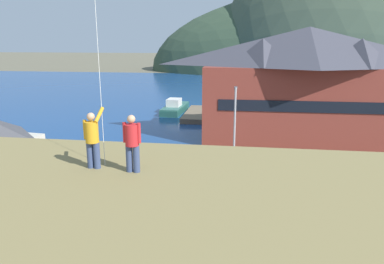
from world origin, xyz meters
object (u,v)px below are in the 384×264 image
(parking_light_pole, at_px, (235,124))
(person_companion, at_px, (132,142))
(parked_car_back_row_right, at_px, (224,221))
(person_kite_flyer, at_px, (92,138))
(parked_car_corner_spot, at_px, (134,218))
(harbor_lodge, at_px, (306,82))
(parked_car_mid_row_center, at_px, (259,177))
(moored_boat_wharfside, at_px, (175,108))
(parked_car_front_row_silver, at_px, (347,220))
(wharf_dock, at_px, (197,114))
(parked_car_front_row_end, at_px, (330,187))
(parked_car_front_row_red, at_px, (181,181))

(parking_light_pole, distance_m, person_companion, 19.02)
(parked_car_back_row_right, bearing_deg, person_kite_flyer, -115.32)
(parked_car_corner_spot, relative_size, person_kite_flyer, 2.34)
(harbor_lodge, distance_m, person_companion, 31.36)
(harbor_lodge, bearing_deg, parked_car_mid_row_center, -109.09)
(moored_boat_wharfside, xyz_separation_m, parked_car_corner_spot, (4.45, -35.41, 0.34))
(parked_car_corner_spot, bearing_deg, person_companion, -71.62)
(parked_car_mid_row_center, distance_m, parking_light_pole, 5.12)
(person_kite_flyer, bearing_deg, parked_car_front_row_silver, 40.73)
(wharf_dock, bearing_deg, person_companion, -85.35)
(parked_car_front_row_end, distance_m, person_companion, 17.71)
(parked_car_front_row_red, distance_m, parked_car_corner_spot, 5.85)
(parked_car_mid_row_center, bearing_deg, parked_car_front_row_silver, -52.13)
(wharf_dock, relative_size, parked_car_mid_row_center, 2.46)
(parking_light_pole, relative_size, person_companion, 3.96)
(harbor_lodge, distance_m, moored_boat_wharfside, 22.02)
(parked_car_front_row_end, bearing_deg, parked_car_corner_spot, -152.62)
(parked_car_front_row_silver, bearing_deg, parked_car_back_row_right, -170.85)
(harbor_lodge, xyz_separation_m, parked_car_front_row_red, (-10.57, -16.54, -5.26))
(parked_car_front_row_silver, xyz_separation_m, parking_light_pole, (-6.44, 9.46, 3.01))
(wharf_dock, height_order, parked_car_front_row_red, parked_car_front_row_red)
(harbor_lodge, height_order, parked_car_front_row_silver, harbor_lodge)
(parking_light_pole, bearing_deg, parked_car_front_row_red, -123.49)
(harbor_lodge, relative_size, person_kite_flyer, 12.13)
(harbor_lodge, relative_size, parked_car_back_row_right, 5.25)
(parked_car_front_row_end, bearing_deg, person_kite_flyer, -127.59)
(harbor_lodge, relative_size, moored_boat_wharfside, 2.68)
(parked_car_mid_row_center, height_order, person_companion, person_companion)
(wharf_dock, distance_m, person_kite_flyer, 41.04)
(person_kite_flyer, height_order, person_companion, person_kite_flyer)
(person_companion, bearing_deg, parked_car_front_row_end, 56.35)
(parked_car_corner_spot, xyz_separation_m, parked_car_back_row_right, (4.94, 0.32, 0.00))
(harbor_lodge, bearing_deg, person_companion, -107.98)
(person_kite_flyer, xyz_separation_m, person_companion, (1.30, -0.17, -0.02))
(parked_car_front_row_red, bearing_deg, parked_car_back_row_right, -58.06)
(person_kite_flyer, bearing_deg, wharf_dock, 92.83)
(moored_boat_wharfside, height_order, parked_car_corner_spot, moored_boat_wharfside)
(harbor_lodge, relative_size, parked_car_mid_row_center, 5.26)
(parked_car_front_row_end, bearing_deg, harbor_lodge, 88.02)
(parked_car_mid_row_center, relative_size, person_kite_flyer, 2.30)
(parking_light_pole, bearing_deg, moored_boat_wharfside, 111.26)
(parking_light_pole, bearing_deg, parked_car_front_row_end, -36.30)
(parked_car_front_row_red, xyz_separation_m, parked_car_front_row_end, (10.01, 0.43, 0.00))
(harbor_lodge, xyz_separation_m, wharf_dock, (-12.97, 10.71, -5.97))
(wharf_dock, xyz_separation_m, parked_car_front_row_red, (2.40, -27.24, 0.71))
(moored_boat_wharfside, xyz_separation_m, person_kite_flyer, (5.69, -42.90, 6.92))
(parked_car_front_row_silver, bearing_deg, harbor_lodge, 88.17)
(wharf_dock, height_order, parked_car_front_row_silver, parked_car_front_row_silver)
(parked_car_back_row_right, relative_size, parked_car_front_row_end, 0.99)
(parking_light_pole, bearing_deg, parked_car_mid_row_center, -62.18)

